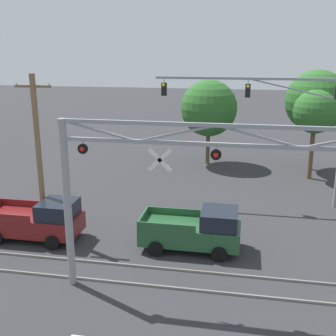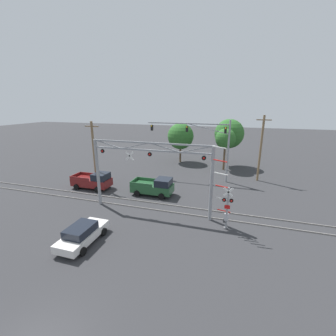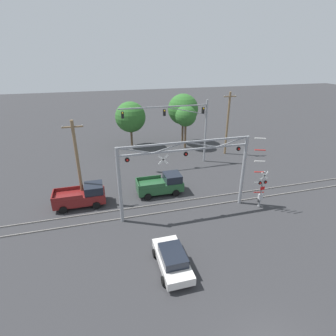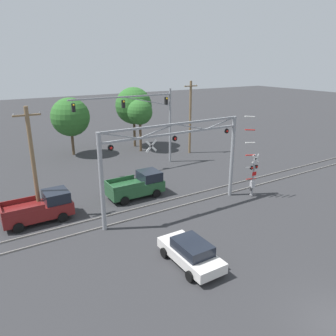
# 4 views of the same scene
# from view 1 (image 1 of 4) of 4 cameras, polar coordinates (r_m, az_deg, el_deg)

# --- Properties ---
(rail_track_near) EXTENTS (80.00, 0.08, 0.10)m
(rail_track_near) POSITION_cam_1_polar(r_m,az_deg,el_deg) (17.16, 5.99, -16.35)
(rail_track_near) COLOR gray
(rail_track_near) RESTS_ON ground_plane
(rail_track_far) EXTENTS (80.00, 0.08, 0.10)m
(rail_track_far) POSITION_cam_1_polar(r_m,az_deg,el_deg) (18.39, 6.37, -13.98)
(rail_track_far) COLOR gray
(rail_track_far) RESTS_ON ground_plane
(crossing_gantry) EXTENTS (11.57, 0.31, 6.73)m
(crossing_gantry) POSITION_cam_1_polar(r_m,az_deg,el_deg) (15.06, 6.32, -3.14)
(crossing_gantry) COLOR gray
(crossing_gantry) RESTS_ON ground_plane
(traffic_signal_span) EXTENTS (11.01, 0.39, 8.11)m
(traffic_signal_span) POSITION_cam_1_polar(r_m,az_deg,el_deg) (25.49, 17.16, 7.07)
(traffic_signal_span) COLOR gray
(traffic_signal_span) RESTS_ON ground_plane
(pickup_truck_lead) EXTENTS (4.67, 2.29, 2.03)m
(pickup_truck_lead) POSITION_cam_1_polar(r_m,az_deg,el_deg) (20.01, 3.76, -8.38)
(pickup_truck_lead) COLOR #23512D
(pickup_truck_lead) RESTS_ON ground_plane
(pickup_truck_following) EXTENTS (4.71, 2.29, 2.03)m
(pickup_truck_following) POSITION_cam_1_polar(r_m,az_deg,el_deg) (21.99, -17.21, -6.78)
(pickup_truck_following) COLOR maroon
(pickup_truck_following) RESTS_ON ground_plane
(utility_pole_left) EXTENTS (1.80, 0.28, 8.07)m
(utility_pole_left) POSITION_cam_1_polar(r_m,az_deg,el_deg) (21.58, -17.11, 1.78)
(utility_pole_left) COLOR brown
(utility_pole_left) RESTS_ON ground_plane
(background_tree_beyond_span) EXTENTS (3.08, 3.08, 6.44)m
(background_tree_beyond_span) POSITION_cam_1_polar(r_m,az_deg,el_deg) (31.52, 19.31, 7.14)
(background_tree_beyond_span) COLOR brown
(background_tree_beyond_span) RESTS_ON ground_plane
(background_tree_far_left_verge) EXTENTS (4.51, 4.51, 6.85)m
(background_tree_far_left_verge) POSITION_cam_1_polar(r_m,az_deg,el_deg) (34.07, 5.55, 8.07)
(background_tree_far_left_verge) COLOR brown
(background_tree_far_left_verge) RESTS_ON ground_plane
(background_tree_far_right_verge) EXTENTS (4.68, 4.68, 7.70)m
(background_tree_far_right_verge) POSITION_cam_1_polar(r_m,az_deg,el_deg) (33.97, 19.46, 8.53)
(background_tree_far_right_verge) COLOR brown
(background_tree_far_right_verge) RESTS_ON ground_plane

